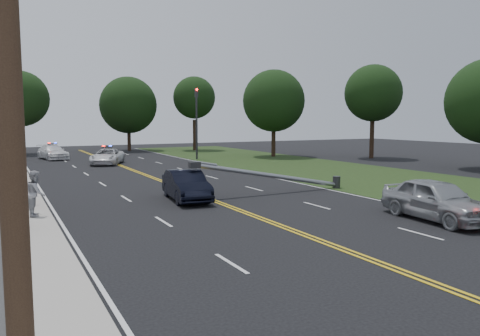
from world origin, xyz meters
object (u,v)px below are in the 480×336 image
traffic_signal (197,117)px  waiting_sedan (437,200)px  fallen_streetlight (280,176)px  bystander_a (20,204)px  bystander_d (14,188)px  bystander_b (36,193)px  bystander_c (18,186)px  emergency_b (53,152)px  emergency_a (107,157)px  crashed_sedan (186,185)px  utility_pole_near (4,12)px

traffic_signal → waiting_sedan: (-2.26, -30.71, -3.38)m
fallen_streetlight → traffic_signal: bearing=79.4°
bystander_a → bystander_d: bearing=24.3°
bystander_a → bystander_b: (0.68, 2.20, 0.05)m
fallen_streetlight → bystander_c: size_ratio=4.74×
traffic_signal → waiting_sedan: 30.98m
emergency_b → bystander_c: bearing=-110.2°
emergency_a → bystander_d: (-8.05, -19.04, 0.24)m
crashed_sedan → bystander_d: (-7.66, 1.59, 0.18)m
utility_pole_near → waiting_sedan: size_ratio=2.05×
crashed_sedan → utility_pole_near: bearing=-109.7°
bystander_d → utility_pole_near: bearing=-148.5°
crashed_sedan → emergency_a: (0.39, 20.63, -0.06)m
emergency_a → fallen_streetlight: bearing=-52.2°
waiting_sedan → bystander_c: (-14.67, 9.65, 0.28)m
waiting_sedan → bystander_b: bearing=157.0°
bystander_c → bystander_d: (-0.17, 0.84, -0.18)m
bystander_a → traffic_signal: bearing=-10.4°
emergency_b → bystander_d: bearing=-110.9°
crashed_sedan → bystander_a: size_ratio=2.59×
traffic_signal → emergency_b: size_ratio=1.43×
crashed_sedan → bystander_d: bearing=175.1°
emergency_a → utility_pole_near: bearing=-78.5°
emergency_a → bystander_d: bystander_d is taller
crashed_sedan → bystander_d: bystander_d is taller
bystander_a → bystander_c: 4.18m
waiting_sedan → traffic_signal: bearing=91.3°
traffic_signal → emergency_b: bearing=153.0°
traffic_signal → waiting_sedan: traffic_signal is taller
utility_pole_near → bystander_a: 13.41m
utility_pole_near → bystander_c: 17.41m
crashed_sedan → bystander_a: bystander_a is taller
emergency_b → bystander_b: (-3.54, -29.58, 0.33)m
utility_pole_near → bystander_b: bearing=85.7°
bystander_a → crashed_sedan: bearing=-42.1°
fallen_streetlight → bystander_a: 13.33m
fallen_streetlight → bystander_b: bystander_b is taller
bystander_a → fallen_streetlight: bearing=-52.3°
bystander_a → bystander_d: (-0.05, 5.01, -0.07)m
bystander_d → bystander_c: bearing=-135.5°
crashed_sedan → emergency_b: 28.55m
emergency_a → bystander_d: 20.67m
traffic_signal → bystander_a: size_ratio=4.03×
traffic_signal → utility_pole_near: 41.84m
bystander_c → emergency_a: bearing=-45.7°
emergency_a → bystander_d: size_ratio=3.07×
bystander_b → fallen_streetlight: bearing=-76.7°
utility_pole_near → emergency_a: utility_pole_near is taller
crashed_sedan → emergency_a: size_ratio=0.91×
fallen_streetlight → bystander_c: bystander_c is taller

